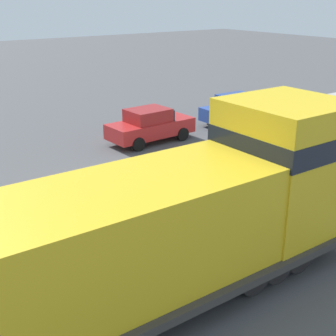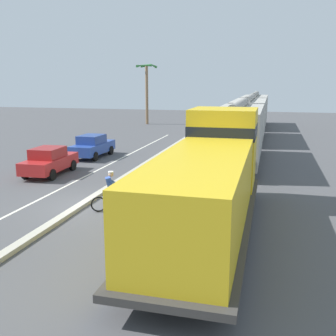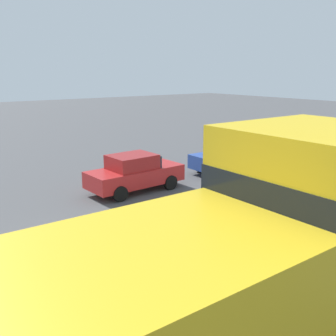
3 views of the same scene
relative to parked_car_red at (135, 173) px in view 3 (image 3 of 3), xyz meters
The scene contains 6 objects.
ground_plane 6.84m from the parked_car_red, 47.12° to the right, with size 120.00×120.00×0.00m, color #4C4C4F.
median_curb 4.79m from the parked_car_red, 12.50° to the left, with size 0.36×36.00×0.16m, color #B2AD9E.
lane_stripe 2.58m from the parked_car_red, 24.76° to the left, with size 0.14×36.00×0.01m, color silver.
parked_car_red is the anchor object (origin of this frame).
parked_car_blue 5.71m from the parked_car_red, 89.53° to the left, with size 1.92×4.24×1.62m.
cyclist 8.11m from the parked_car_red, 41.25° to the right, with size 1.56×0.82×1.71m.
Camera 3 is at (9.39, -3.63, 5.10)m, focal length 42.00 mm.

